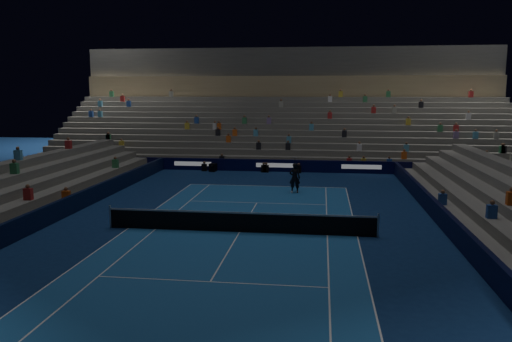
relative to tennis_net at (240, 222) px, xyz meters
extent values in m
plane|color=navy|center=(0.00, 0.00, -0.50)|extent=(90.00, 90.00, 0.00)
cube|color=#1C569B|center=(0.00, 0.00, -0.50)|extent=(10.97, 23.77, 0.01)
cube|color=black|center=(0.00, 18.50, 0.00)|extent=(44.00, 0.25, 1.00)
cube|color=black|center=(9.70, 0.00, 0.00)|extent=(0.25, 37.00, 1.00)
cube|color=black|center=(-9.70, 0.00, 0.00)|extent=(0.25, 37.00, 1.00)
cube|color=#605F5B|center=(0.00, 19.50, -0.25)|extent=(44.00, 1.00, 0.50)
cube|color=#605F5B|center=(0.00, 20.50, 0.00)|extent=(44.00, 1.00, 1.00)
cube|color=#605F5B|center=(0.00, 21.50, 0.25)|extent=(44.00, 1.00, 1.50)
cube|color=#605F5B|center=(0.00, 22.50, 0.50)|extent=(44.00, 1.00, 2.00)
cube|color=#605F5B|center=(0.00, 23.50, 0.75)|extent=(44.00, 1.00, 2.50)
cube|color=#605F5B|center=(0.00, 24.50, 1.00)|extent=(44.00, 1.00, 3.00)
cube|color=#605F5B|center=(0.00, 25.50, 1.25)|extent=(44.00, 1.00, 3.50)
cube|color=#605F5B|center=(0.00, 26.50, 1.50)|extent=(44.00, 1.00, 4.00)
cube|color=#605F5B|center=(0.00, 27.50, 1.75)|extent=(44.00, 1.00, 4.50)
cube|color=#605F5B|center=(0.00, 28.50, 2.00)|extent=(44.00, 1.00, 5.00)
cube|color=#605F5B|center=(0.00, 29.50, 2.25)|extent=(44.00, 1.00, 5.50)
cube|color=#605F5B|center=(0.00, 30.50, 2.50)|extent=(44.00, 1.00, 6.00)
cube|color=#8E7B57|center=(0.00, 31.60, 6.60)|extent=(44.00, 0.60, 2.20)
cube|color=#3F3F3D|center=(0.00, 33.00, 9.20)|extent=(44.00, 2.40, 3.00)
cube|color=slate|center=(10.50, 0.00, -0.25)|extent=(1.00, 37.00, 0.50)
cube|color=slate|center=(11.50, 0.00, 0.00)|extent=(1.00, 37.00, 1.00)
cube|color=slate|center=(-10.50, 0.00, -0.25)|extent=(1.00, 37.00, 0.50)
cube|color=slate|center=(-11.50, 0.00, 0.00)|extent=(1.00, 37.00, 1.00)
cylinder|color=#B2B2B7|center=(-6.40, 0.00, 0.05)|extent=(0.10, 0.10, 1.10)
cylinder|color=#B2B2B7|center=(6.40, 0.00, 0.05)|extent=(0.10, 0.10, 1.10)
cube|color=black|center=(0.00, 0.00, -0.05)|extent=(12.80, 0.03, 0.90)
cube|color=white|center=(0.00, 0.00, 0.44)|extent=(12.80, 0.04, 0.08)
imported|color=black|center=(2.06, 9.83, 0.48)|extent=(0.74, 0.50, 1.98)
cube|color=black|center=(-5.17, 17.90, -0.17)|extent=(0.62, 0.70, 0.66)
cylinder|color=black|center=(-5.17, 17.42, 0.03)|extent=(0.23, 0.38, 0.16)
camera|label=1|loc=(3.77, -22.97, 6.10)|focal=35.61mm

